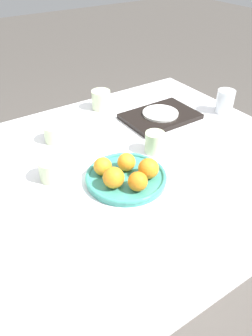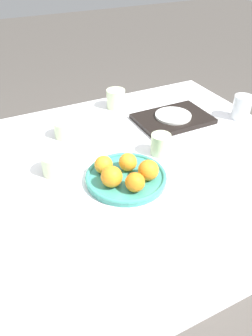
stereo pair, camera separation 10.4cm
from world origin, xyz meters
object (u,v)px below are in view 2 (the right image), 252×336
fruit_platter (126,177)px  orange_4 (104,165)px  serving_tray (173,119)px  orange_0 (128,162)px  cup_3 (65,129)px  side_plate (173,116)px  cup_2 (54,164)px  cup_0 (161,144)px  orange_2 (148,170)px  water_glass (242,107)px  orange_1 (135,182)px  cup_1 (116,99)px  orange_3 (112,177)px

fruit_platter → orange_4: 0.08m
serving_tray → orange_4: bearing=-151.8°
orange_0 → cup_3: 0.35m
side_plate → cup_2: size_ratio=1.83×
orange_4 → cup_0: same height
orange_2 → orange_0: bearing=116.4°
orange_2 → cup_0: (0.13, 0.13, -0.01)m
orange_2 → orange_4: size_ratio=1.11×
orange_4 → cup_2: bearing=147.1°
fruit_platter → cup_0: cup_0 is taller
orange_0 → orange_4: same height
orange_0 → water_glass: size_ratio=0.59×
side_plate → cup_3: (-0.45, 0.08, 0.01)m
water_glass → orange_1: bearing=-159.4°
orange_4 → water_glass: 0.70m
orange_0 → serving_tray: size_ratio=0.19×
orange_4 → cup_1: (0.26, 0.45, -0.00)m
orange_4 → cup_0: (0.24, 0.03, -0.01)m
orange_1 → cup_3: orange_1 is taller
side_plate → cup_0: 0.26m
orange_4 → cup_3: (-0.03, 0.31, -0.02)m
fruit_platter → cup_2: bearing=143.7°
orange_3 → cup_2: size_ratio=0.81×
orange_3 → serving_tray: size_ratio=0.22×
orange_0 → side_plate: size_ratio=0.39×
orange_4 → side_plate: orange_4 is taller
orange_0 → orange_3: (-0.08, -0.05, 0.00)m
fruit_platter → orange_2: 0.08m
water_glass → serving_tray: 0.30m
fruit_platter → cup_2: 0.24m
orange_4 → cup_3: 0.31m
cup_2 → cup_3: size_ratio=1.02×
orange_0 → water_glass: (0.61, 0.14, 0.00)m
fruit_platter → orange_0: size_ratio=4.43×
cup_1 → cup_3: (-0.29, -0.14, -0.01)m
water_glass → orange_3: bearing=-164.8°
orange_1 → cup_1: 0.61m
orange_2 → orange_3: same height
cup_0 → cup_1: cup_1 is taller
serving_tray → orange_0: bearing=-144.1°
orange_4 → cup_2: (-0.14, 0.09, -0.01)m
orange_4 → water_glass: water_glass is taller
side_plate → serving_tray: bearing=90.0°
orange_3 → cup_2: (-0.13, 0.16, -0.02)m
orange_4 → cup_1: cup_1 is taller
fruit_platter → cup_0: 0.20m
orange_1 → cup_1: size_ratio=0.73×
fruit_platter → orange_1: size_ratio=4.35×
fruit_platter → orange_1: (-0.01, -0.07, 0.04)m
orange_1 → orange_2: orange_2 is taller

